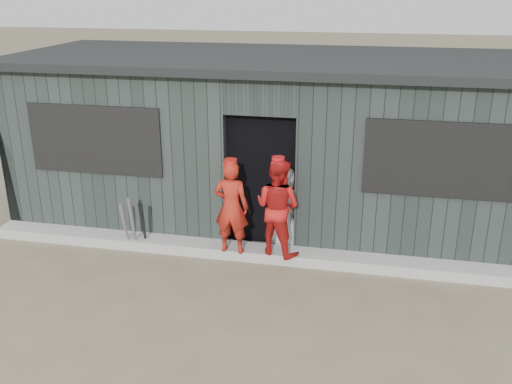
% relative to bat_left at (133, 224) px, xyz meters
% --- Properties ---
extents(ground, '(80.00, 80.00, 0.00)m').
position_rel_bat_left_xyz_m(ground, '(1.78, -1.67, -0.43)').
color(ground, brown).
rests_on(ground, ground).
extents(curb, '(8.00, 0.36, 0.15)m').
position_rel_bat_left_xyz_m(curb, '(1.78, 0.15, -0.35)').
color(curb, '#9F9F9A').
rests_on(curb, ground).
extents(bat_left, '(0.07, 0.20, 0.85)m').
position_rel_bat_left_xyz_m(bat_left, '(0.00, 0.00, 0.00)').
color(bat_left, gray).
rests_on(bat_left, ground).
extents(bat_mid, '(0.08, 0.26, 0.76)m').
position_rel_bat_left_xyz_m(bat_mid, '(-0.12, 0.00, -0.05)').
color(bat_mid, gray).
rests_on(bat_mid, ground).
extents(bat_right, '(0.12, 0.28, 0.75)m').
position_rel_bat_left_xyz_m(bat_right, '(0.13, 0.08, -0.05)').
color(bat_right, black).
rests_on(bat_right, ground).
extents(player_red_left, '(0.49, 0.33, 1.32)m').
position_rel_bat_left_xyz_m(player_red_left, '(1.46, -0.01, 0.38)').
color(player_red_left, '#A82114').
rests_on(player_red_left, curb).
extents(player_red_right, '(0.80, 0.72, 1.36)m').
position_rel_bat_left_xyz_m(player_red_right, '(2.09, 0.08, 0.40)').
color(player_red_right, red).
rests_on(player_red_right, curb).
extents(player_grey_back, '(0.72, 0.58, 1.28)m').
position_rel_bat_left_xyz_m(player_grey_back, '(2.13, 0.54, 0.21)').
color(player_grey_back, silver).
rests_on(player_grey_back, ground).
extents(dugout, '(8.30, 3.30, 2.62)m').
position_rel_bat_left_xyz_m(dugout, '(1.78, 1.84, 0.86)').
color(dugout, black).
rests_on(dugout, ground).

